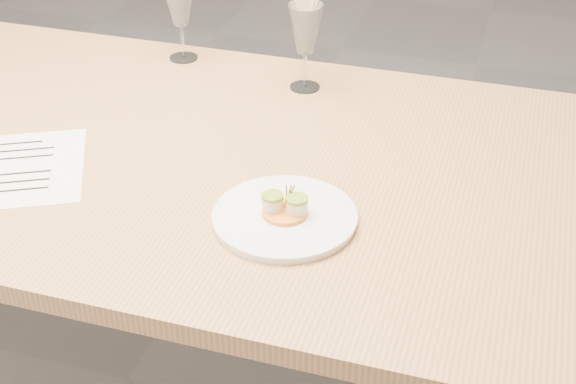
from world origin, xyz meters
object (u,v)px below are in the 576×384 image
(dinner_plate, at_px, (285,216))
(dining_table, at_px, (94,159))
(recipe_sheet, at_px, (25,168))
(wine_glass_1, at_px, (180,4))
(wine_glass_2, at_px, (305,31))

(dinner_plate, bearing_deg, dining_table, 158.79)
(dining_table, height_order, recipe_sheet, recipe_sheet)
(recipe_sheet, height_order, wine_glass_1, wine_glass_1)
(wine_glass_1, bearing_deg, dining_table, -95.03)
(recipe_sheet, bearing_deg, dining_table, 46.98)
(dining_table, distance_m, recipe_sheet, 0.19)
(dining_table, distance_m, wine_glass_2, 0.55)
(wine_glass_1, bearing_deg, recipe_sheet, -98.30)
(dinner_plate, distance_m, wine_glass_1, 0.78)
(wine_glass_1, bearing_deg, dinner_plate, -52.93)
(dinner_plate, distance_m, wine_glass_2, 0.57)
(recipe_sheet, distance_m, wine_glass_1, 0.61)
(recipe_sheet, xyz_separation_m, wine_glass_1, (0.09, 0.59, 0.14))
(wine_glass_1, distance_m, wine_glass_2, 0.35)
(recipe_sheet, bearing_deg, dinner_plate, -29.29)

